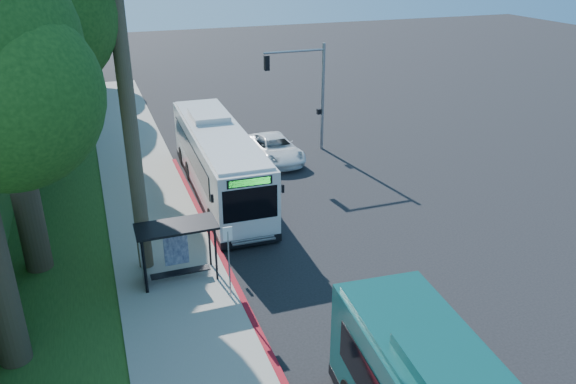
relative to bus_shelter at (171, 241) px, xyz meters
name	(u,v)px	position (x,y,z in m)	size (l,w,h in m)	color
ground	(311,223)	(7.26, 2.86, -1.81)	(140.00, 140.00, 0.00)	black
sidewalk	(163,246)	(-0.04, 2.86, -1.75)	(4.50, 70.00, 0.12)	gray
red_curb	(234,282)	(2.26, -1.14, -1.74)	(0.25, 30.00, 0.13)	maroon
grass_verge	(34,220)	(-5.74, 7.86, -1.78)	(8.00, 70.00, 0.06)	#234719
bus_shelter	(171,241)	(0.00, 0.00, 0.00)	(3.20, 1.51, 2.55)	black
stop_sign_pole	(229,253)	(1.86, -2.14, 0.28)	(0.35, 0.06, 3.17)	gray
traffic_signal_pole	(308,85)	(11.04, 12.86, 2.62)	(4.10, 0.30, 7.00)	gray
white_bus	(218,159)	(3.90, 8.21, 0.14)	(3.16, 13.46, 3.99)	silver
pickup	(275,148)	(8.43, 11.90, -1.05)	(2.52, 5.46, 1.52)	white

